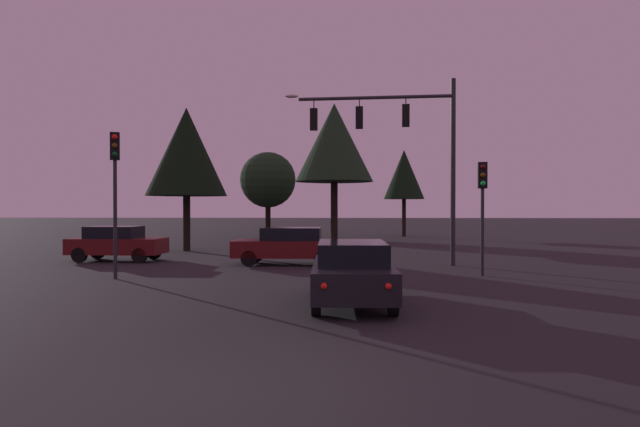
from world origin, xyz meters
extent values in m
plane|color=black|center=(0.00, 24.50, 0.00)|extent=(168.00, 168.00, 0.00)
cylinder|color=#232326|center=(5.85, 14.81, 3.76)|extent=(0.20, 0.20, 7.52)
cylinder|color=#232326|center=(2.72, 15.05, 6.83)|extent=(6.27, 0.61, 0.14)
ellipsoid|color=#F4EACC|center=(-0.71, 15.31, 6.98)|extent=(0.56, 0.28, 0.16)
cylinder|color=#232326|center=(3.97, 14.95, 6.68)|extent=(0.05, 0.05, 0.31)
cube|color=black|center=(3.97, 14.95, 6.07)|extent=(0.32, 0.26, 0.90)
sphere|color=red|center=(3.98, 15.09, 6.35)|extent=(0.18, 0.18, 0.18)
sphere|color=#56380C|center=(3.98, 15.09, 6.07)|extent=(0.18, 0.18, 0.18)
sphere|color=#0C4219|center=(3.98, 15.09, 5.79)|extent=(0.18, 0.18, 0.18)
cylinder|color=#232326|center=(2.09, 15.09, 6.65)|extent=(0.05, 0.05, 0.36)
cube|color=black|center=(2.09, 15.09, 6.03)|extent=(0.32, 0.26, 0.90)
sphere|color=red|center=(2.10, 15.23, 6.31)|extent=(0.18, 0.18, 0.18)
sphere|color=#56380C|center=(2.10, 15.23, 6.03)|extent=(0.18, 0.18, 0.18)
sphere|color=#0C4219|center=(2.10, 15.23, 5.75)|extent=(0.18, 0.18, 0.18)
cylinder|color=#232326|center=(0.22, 15.24, 6.64)|extent=(0.05, 0.05, 0.39)
cube|color=black|center=(0.22, 15.24, 5.99)|extent=(0.32, 0.26, 0.90)
sphere|color=red|center=(0.23, 15.38, 6.27)|extent=(0.18, 0.18, 0.18)
sphere|color=#56380C|center=(0.23, 15.38, 5.99)|extent=(0.18, 0.18, 0.18)
sphere|color=#0C4219|center=(0.23, 15.38, 5.71)|extent=(0.18, 0.18, 0.18)
cylinder|color=#232326|center=(-6.06, 10.44, 1.95)|extent=(0.12, 0.12, 3.90)
cube|color=black|center=(-6.06, 10.44, 4.35)|extent=(0.37, 0.33, 0.90)
sphere|color=red|center=(-6.00, 10.31, 4.63)|extent=(0.18, 0.18, 0.18)
sphere|color=#56380C|center=(-6.00, 10.31, 4.35)|extent=(0.18, 0.18, 0.18)
sphere|color=#0C4219|center=(-6.00, 10.31, 4.07)|extent=(0.18, 0.18, 0.18)
cylinder|color=#232326|center=(6.18, 11.69, 1.50)|extent=(0.12, 0.12, 2.99)
cube|color=black|center=(6.18, 11.69, 3.44)|extent=(0.33, 0.28, 0.90)
sphere|color=#4C0A0A|center=(6.16, 11.55, 3.72)|extent=(0.18, 0.18, 0.18)
sphere|color=#56380C|center=(6.16, 11.55, 3.44)|extent=(0.18, 0.18, 0.18)
sphere|color=#1EE04C|center=(6.16, 11.55, 3.16)|extent=(0.18, 0.18, 0.18)
cube|color=black|center=(1.60, 6.33, 0.66)|extent=(1.93, 4.34, 0.68)
cube|color=black|center=(1.60, 6.18, 1.26)|extent=(1.64, 2.35, 0.52)
cylinder|color=black|center=(0.75, 7.74, 0.32)|extent=(0.21, 0.64, 0.64)
cylinder|color=black|center=(2.40, 7.77, 0.32)|extent=(0.21, 0.64, 0.64)
cylinder|color=black|center=(0.80, 4.90, 0.32)|extent=(0.21, 0.64, 0.64)
cylinder|color=black|center=(2.45, 4.93, 0.32)|extent=(0.21, 0.64, 0.64)
sphere|color=red|center=(0.99, 4.16, 0.76)|extent=(0.14, 0.14, 0.14)
sphere|color=red|center=(2.29, 4.18, 0.76)|extent=(0.14, 0.14, 0.14)
cube|color=#4C0F0F|center=(-0.84, 14.90, 0.66)|extent=(4.43, 1.78, 0.68)
cube|color=black|center=(-0.69, 14.90, 1.26)|extent=(2.40, 1.52, 0.52)
cylinder|color=black|center=(-2.30, 14.14, 0.32)|extent=(0.64, 0.20, 0.64)
cylinder|color=black|center=(-2.29, 15.69, 0.32)|extent=(0.64, 0.20, 0.64)
cylinder|color=black|center=(0.61, 14.12, 0.32)|extent=(0.64, 0.20, 0.64)
cylinder|color=black|center=(0.63, 15.67, 0.32)|extent=(0.64, 0.20, 0.64)
sphere|color=red|center=(1.38, 14.28, 0.76)|extent=(0.14, 0.14, 0.14)
sphere|color=red|center=(1.39, 15.50, 0.76)|extent=(0.14, 0.14, 0.14)
cube|color=#4C0F0F|center=(-8.42, 16.06, 0.66)|extent=(4.01, 1.89, 0.68)
cube|color=black|center=(-8.57, 16.06, 1.26)|extent=(2.18, 1.59, 0.52)
cylinder|color=black|center=(-7.09, 16.82, 0.32)|extent=(0.64, 0.22, 0.64)
cylinder|color=black|center=(-7.13, 15.23, 0.32)|extent=(0.64, 0.22, 0.64)
cylinder|color=black|center=(-9.71, 16.88, 0.32)|extent=(0.64, 0.22, 0.64)
cylinder|color=black|center=(-9.75, 15.29, 0.32)|extent=(0.64, 0.22, 0.64)
sphere|color=red|center=(-10.40, 16.73, 0.76)|extent=(0.14, 0.14, 0.14)
sphere|color=red|center=(-10.43, 15.48, 0.76)|extent=(0.14, 0.14, 0.14)
cylinder|color=black|center=(6.43, 35.71, 1.51)|extent=(0.32, 0.32, 3.01)
cone|color=black|center=(6.43, 35.71, 4.99)|extent=(3.25, 3.25, 3.96)
cylinder|color=black|center=(-4.66, 36.44, 1.50)|extent=(0.43, 0.43, 3.01)
sphere|color=black|center=(-4.66, 36.44, 4.61)|extent=(4.59, 4.59, 4.59)
cylinder|color=black|center=(-6.92, 21.25, 1.48)|extent=(0.38, 0.38, 2.97)
cone|color=black|center=(-6.92, 21.25, 5.33)|extent=(4.28, 4.28, 4.73)
cylinder|color=black|center=(0.90, 29.30, 2.05)|extent=(0.48, 0.48, 4.11)
cone|color=black|center=(0.90, 29.30, 6.78)|extent=(5.33, 5.33, 5.36)
camera|label=1|loc=(1.32, -6.30, 2.35)|focal=29.20mm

